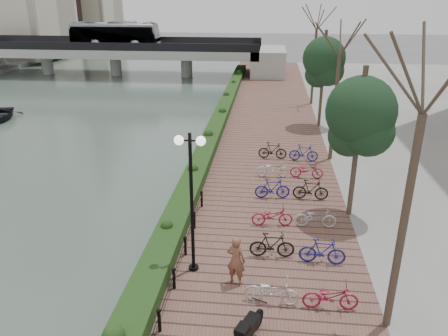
# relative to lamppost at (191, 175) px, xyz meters

# --- Properties ---
(river_water) EXTENTS (30.00, 130.00, 0.02)m
(river_water) POSITION_rel_lamppost_xyz_m (-16.85, 20.85, -4.11)
(river_water) COLOR #4E6258
(river_water) RESTS_ON ground
(promenade) EXTENTS (8.00, 75.00, 0.50)m
(promenade) POSITION_rel_lamppost_xyz_m (2.15, 13.35, -3.87)
(promenade) COLOR brown
(promenade) RESTS_ON ground
(hedge) EXTENTS (1.10, 56.00, 0.60)m
(hedge) POSITION_rel_lamppost_xyz_m (-1.25, 15.85, -3.32)
(hedge) COLOR #1F3E16
(hedge) RESTS_ON promenade
(chain_fence) EXTENTS (0.10, 14.10, 0.70)m
(chain_fence) POSITION_rel_lamppost_xyz_m (-0.45, -2.15, -3.27)
(chain_fence) COLOR black
(chain_fence) RESTS_ON promenade
(lamppost) EXTENTS (1.02, 0.32, 5.04)m
(lamppost) POSITION_rel_lamppost_xyz_m (0.00, 0.00, 0.00)
(lamppost) COLOR black
(lamppost) RESTS_ON promenade
(motorcycle) EXTENTS (1.03, 1.61, 0.96)m
(motorcycle) POSITION_rel_lamppost_xyz_m (2.13, -3.26, -3.14)
(motorcycle) COLOR black
(motorcycle) RESTS_ON promenade
(pedestrian) EXTENTS (0.74, 0.59, 1.77)m
(pedestrian) POSITION_rel_lamppost_xyz_m (1.55, -0.64, -2.73)
(pedestrian) COLOR brown
(pedestrian) RESTS_ON promenade
(bicycle_parking) EXTENTS (2.40, 14.69, 1.00)m
(bicycle_parking) POSITION_rel_lamppost_xyz_m (3.65, 4.76, -3.15)
(bicycle_parking) COLOR silver
(bicycle_parking) RESTS_ON promenade
(street_trees) EXTENTS (3.20, 37.12, 6.80)m
(street_trees) POSITION_rel_lamppost_xyz_m (6.15, 8.53, -0.43)
(street_trees) COLOR #3A2D22
(street_trees) RESTS_ON promenade
(bridge) EXTENTS (36.00, 10.77, 6.50)m
(bridge) POSITION_rel_lamppost_xyz_m (-16.80, 40.85, -0.75)
(bridge) COLOR gray
(bridge) RESTS_ON ground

